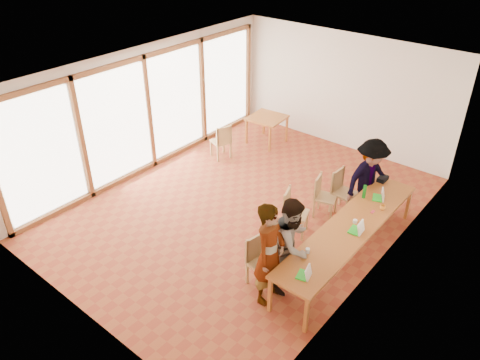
# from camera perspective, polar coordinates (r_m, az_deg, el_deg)

# --- Properties ---
(ground) EXTENTS (8.00, 8.00, 0.00)m
(ground) POSITION_cam_1_polar(r_m,az_deg,el_deg) (10.18, 0.68, -3.35)
(ground) COLOR brown
(ground) RESTS_ON ground
(wall_back) EXTENTS (6.00, 0.10, 3.00)m
(wall_back) POSITION_cam_1_polar(r_m,az_deg,el_deg) (12.53, 12.50, 10.52)
(wall_back) COLOR silver
(wall_back) RESTS_ON ground
(wall_front) EXTENTS (6.00, 0.10, 3.00)m
(wall_front) POSITION_cam_1_polar(r_m,az_deg,el_deg) (7.22, -19.76, -7.24)
(wall_front) COLOR silver
(wall_front) RESTS_ON ground
(wall_right) EXTENTS (0.10, 8.00, 3.00)m
(wall_right) POSITION_cam_1_polar(r_m,az_deg,el_deg) (8.13, 17.45, -2.11)
(wall_right) COLOR silver
(wall_right) RESTS_ON ground
(window_wall) EXTENTS (0.10, 8.00, 3.00)m
(window_wall) POSITION_cam_1_polar(r_m,az_deg,el_deg) (11.33, -11.13, 8.44)
(window_wall) COLOR white
(window_wall) RESTS_ON ground
(ceiling) EXTENTS (6.00, 8.00, 0.04)m
(ceiling) POSITION_cam_1_polar(r_m,az_deg,el_deg) (8.82, 0.81, 13.02)
(ceiling) COLOR white
(ceiling) RESTS_ON wall_back
(communal_table) EXTENTS (0.80, 4.00, 0.75)m
(communal_table) POSITION_cam_1_polar(r_m,az_deg,el_deg) (8.63, 13.30, -5.75)
(communal_table) COLOR #A56024
(communal_table) RESTS_ON ground
(side_table) EXTENTS (0.90, 0.90, 0.75)m
(side_table) POSITION_cam_1_polar(r_m,az_deg,el_deg) (12.65, 3.31, 7.35)
(side_table) COLOR #A56024
(side_table) RESTS_ON ground
(chair_near) EXTENTS (0.50, 0.50, 0.49)m
(chair_near) POSITION_cam_1_polar(r_m,az_deg,el_deg) (8.04, 2.31, -9.16)
(chair_near) COLOR tan
(chair_near) RESTS_ON ground
(chair_mid) EXTENTS (0.57, 0.57, 0.51)m
(chair_mid) POSITION_cam_1_polar(r_m,az_deg,el_deg) (9.19, 6.28, -3.32)
(chair_mid) COLOR tan
(chair_mid) RESTS_ON ground
(chair_far) EXTENTS (0.52, 0.52, 0.48)m
(chair_far) POSITION_cam_1_polar(r_m,az_deg,el_deg) (9.82, 9.93, -1.41)
(chair_far) COLOR tan
(chair_far) RESTS_ON ground
(chair_empty) EXTENTS (0.46, 0.46, 0.51)m
(chair_empty) POSITION_cam_1_polar(r_m,az_deg,el_deg) (10.02, 12.20, -0.76)
(chair_empty) COLOR tan
(chair_empty) RESTS_ON ground
(chair_spare) EXTENTS (0.55, 0.55, 0.49)m
(chair_spare) POSITION_cam_1_polar(r_m,az_deg,el_deg) (11.84, -2.15, 5.09)
(chair_spare) COLOR tan
(chair_spare) RESTS_ON ground
(person_near) EXTENTS (0.52, 0.72, 1.85)m
(person_near) POSITION_cam_1_polar(r_m,az_deg,el_deg) (7.52, 3.65, -8.99)
(person_near) COLOR gray
(person_near) RESTS_ON ground
(person_mid) EXTENTS (0.77, 0.93, 1.72)m
(person_mid) POSITION_cam_1_polar(r_m,az_deg,el_deg) (7.86, 6.40, -7.70)
(person_mid) COLOR gray
(person_mid) RESTS_ON ground
(person_far) EXTENTS (1.01, 1.29, 1.76)m
(person_far) POSITION_cam_1_polar(r_m,az_deg,el_deg) (9.84, 15.50, 0.12)
(person_far) COLOR gray
(person_far) RESTS_ON ground
(laptop_near) EXTENTS (0.25, 0.27, 0.20)m
(laptop_near) POSITION_cam_1_polar(r_m,az_deg,el_deg) (7.41, 7.99, -11.26)
(laptop_near) COLOR #2ADB29
(laptop_near) RESTS_ON communal_table
(laptop_mid) EXTENTS (0.25, 0.28, 0.22)m
(laptop_mid) POSITION_cam_1_polar(r_m,az_deg,el_deg) (8.46, 14.18, -5.82)
(laptop_mid) COLOR #2ADB29
(laptop_mid) RESTS_ON communal_table
(laptop_far) EXTENTS (0.29, 0.31, 0.21)m
(laptop_far) POSITION_cam_1_polar(r_m,az_deg,el_deg) (9.46, 16.72, -1.91)
(laptop_far) COLOR #2ADB29
(laptop_far) RESTS_ON communal_table
(yellow_mug) EXTENTS (0.11, 0.11, 0.09)m
(yellow_mug) POSITION_cam_1_polar(r_m,az_deg,el_deg) (9.18, 17.00, -3.20)
(yellow_mug) COLOR orange
(yellow_mug) RESTS_ON communal_table
(green_bottle) EXTENTS (0.07, 0.07, 0.28)m
(green_bottle) POSITION_cam_1_polar(r_m,az_deg,el_deg) (9.37, 14.93, -1.38)
(green_bottle) COLOR #137518
(green_bottle) RESTS_ON communal_table
(clear_glass) EXTENTS (0.07, 0.07, 0.09)m
(clear_glass) POSITION_cam_1_polar(r_m,az_deg,el_deg) (7.85, 8.24, -8.53)
(clear_glass) COLOR silver
(clear_glass) RESTS_ON communal_table
(condiment_cup) EXTENTS (0.08, 0.08, 0.06)m
(condiment_cup) POSITION_cam_1_polar(r_m,az_deg,el_deg) (8.69, 13.86, -4.91)
(condiment_cup) COLOR white
(condiment_cup) RESTS_ON communal_table
(pink_phone) EXTENTS (0.05, 0.10, 0.01)m
(pink_phone) POSITION_cam_1_polar(r_m,az_deg,el_deg) (9.07, 15.88, -3.75)
(pink_phone) COLOR #CD334D
(pink_phone) RESTS_ON communal_table
(black_pouch) EXTENTS (0.16, 0.26, 0.09)m
(black_pouch) POSITION_cam_1_polar(r_m,az_deg,el_deg) (10.09, 17.01, 0.15)
(black_pouch) COLOR black
(black_pouch) RESTS_ON communal_table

